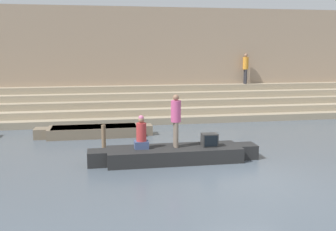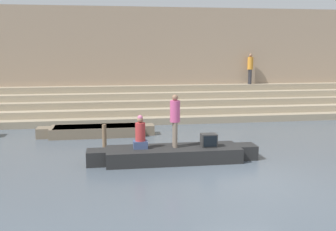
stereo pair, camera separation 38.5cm
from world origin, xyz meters
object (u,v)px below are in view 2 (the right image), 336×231
Objects in this scene: tv_set at (209,140)px; mooring_post at (104,136)px; rowboat_main at (173,154)px; person_standing at (175,117)px; moored_boat_shore at (97,131)px; person_rowing at (140,135)px; person_on_steps at (250,66)px.

tv_set is 0.57× the size of mooring_post.
person_standing reaches higher than rowboat_main.
tv_set is 0.11× the size of moored_boat_shore.
person_rowing is 12.06m from person_on_steps.
mooring_post is at bearing 148.39° from tv_set.
rowboat_main is at bearing -128.49° from person_standing.
tv_set is (1.22, -0.07, 0.46)m from rowboat_main.
tv_set is at bearing -4.42° from rowboat_main.
moored_boat_shore is (-2.77, 4.41, -1.31)m from person_standing.
person_rowing is at bearing 176.43° from rowboat_main.
person_standing reaches higher than person_rowing.
moored_boat_shore is at bearing 109.86° from person_rowing.
person_on_steps is at bearing 52.37° from person_rowing.
person_standing is at bearing 36.93° from rowboat_main.
person_standing is 3.39m from mooring_post.
rowboat_main is 1.14× the size of moored_boat_shore.
person_rowing reaches higher than moored_boat_shore.
mooring_post is at bearing 151.93° from person_standing.
mooring_post is 11.44m from person_on_steps.
person_rowing reaches higher than tv_set.
person_standing is 1.42m from tv_set.
person_rowing is (-1.18, 0.00, -0.59)m from person_standing.
person_rowing is 0.22× the size of moored_boat_shore.
tv_set is at bearing -3.00° from person_rowing.
person_rowing is at bearing -60.28° from mooring_post.
rowboat_main is at bearing 93.47° from person_on_steps.
rowboat_main is 3.23× the size of person_standing.
rowboat_main is 6.24× the size of mooring_post.
rowboat_main is 1.31m from person_rowing.
rowboat_main is 5.22m from moored_boat_shore.
mooring_post is 0.52× the size of person_on_steps.
rowboat_main is 11.59m from person_on_steps.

